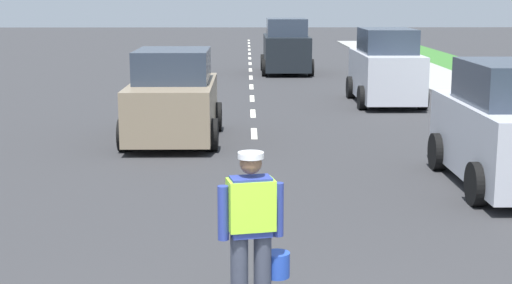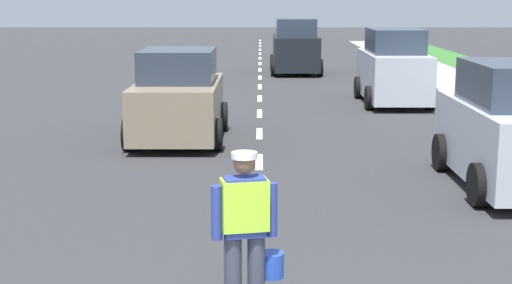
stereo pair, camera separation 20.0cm
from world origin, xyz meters
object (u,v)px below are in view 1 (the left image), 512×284
Objects in this scene: car_parked_far at (386,69)px; car_oncoming_lead at (173,99)px; road_worker at (253,224)px; car_outgoing_far at (286,48)px; car_parked_curbside at (511,129)px.

car_parked_far is 1.02× the size of car_oncoming_lead.
road_worker is at bearing -79.74° from car_oncoming_lead.
car_parked_far reaches higher than road_worker.
car_outgoing_far is 1.01× the size of car_oncoming_lead.
car_parked_curbside is at bearing -34.69° from car_oncoming_lead.
car_outgoing_far reaches higher than car_parked_curbside.
car_parked_far is 8.02m from car_oncoming_lead.
car_outgoing_far reaches higher than car_parked_far.
car_outgoing_far is at bearing 105.62° from car_parked_far.
car_outgoing_far is at bearing 98.47° from car_parked_curbside.
car_oncoming_lead is (-1.68, 9.26, -0.00)m from road_worker.
car_parked_far is at bearing 74.79° from road_worker.
car_oncoming_lead is (-6.03, 4.17, -0.05)m from car_parked_curbside.
car_parked_curbside reaches higher than road_worker.
car_parked_curbside is 1.01× the size of car_outgoing_far.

